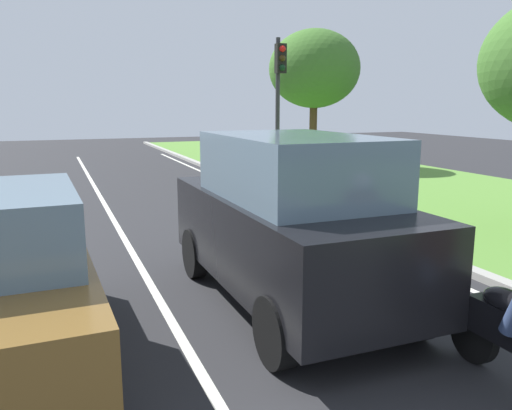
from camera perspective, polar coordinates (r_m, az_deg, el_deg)
The scene contains 8 objects.
ground_plane at distance 12.28m, azimuth -12.01°, elevation -1.68°, with size 60.00×60.00×0.00m, color #262628.
lane_line_center at distance 12.19m, azimuth -15.25°, elevation -1.92°, with size 0.12×32.00×0.01m, color silver.
lane_line_right_edge at distance 13.34m, azimuth 3.40°, elevation -0.44°, with size 0.12×32.00×0.01m, color silver.
grass_verge_right at distance 16.00m, azimuth 19.52°, elevation 0.97°, with size 9.00×48.00×0.06m, color #548433.
curb_right at distance 13.54m, azimuth 5.33°, elevation -0.05°, with size 0.24×48.00×0.12m, color #9E9B93.
car_suv_ahead at distance 6.81m, azimuth 3.78°, elevation -1.64°, with size 2.00×4.52×2.28m.
traffic_light_near_right at distance 16.82m, azimuth 2.58°, elevation 12.93°, with size 0.32×0.50×4.71m.
tree_roadside_far at distance 22.15m, azimuth 6.45°, elevation 14.65°, with size 3.75×3.75×5.68m.
Camera 1 is at (-1.95, 2.17, 2.66)m, focal length 36.29 mm.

